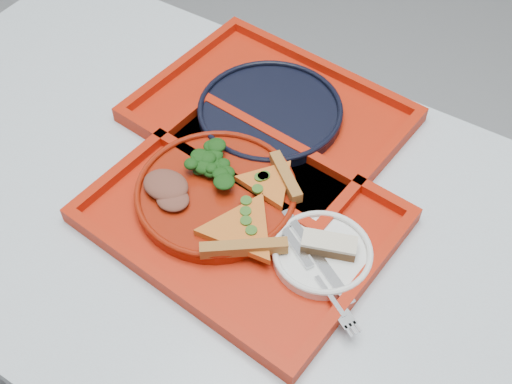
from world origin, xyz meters
TOP-DOWN VIEW (x-y plane):
  - table at (0.00, 0.00)m, footprint 1.60×0.80m
  - tray_main at (-0.05, -0.01)m, footprint 0.48×0.39m
  - tray_far at (-0.14, 0.21)m, footprint 0.48×0.39m
  - dinner_plate at (-0.11, 0.00)m, footprint 0.26×0.26m
  - side_plate at (0.09, -0.01)m, footprint 0.15×0.15m
  - navy_plate at (-0.14, 0.21)m, footprint 0.26×0.26m
  - pizza_slice_a at (-0.03, -0.04)m, footprint 0.19×0.20m
  - pizza_slice_b at (-0.04, 0.06)m, footprint 0.15×0.15m
  - salad_heap at (-0.13, 0.04)m, footprint 0.08×0.07m
  - meat_portion at (-0.18, -0.04)m, footprint 0.08×0.06m
  - dessert_bar at (0.10, 0.00)m, footprint 0.09×0.06m
  - knife at (0.09, -0.02)m, footprint 0.17×0.10m
  - fork at (0.10, -0.05)m, footprint 0.17×0.11m

SIDE VIEW (x-z plane):
  - table at x=0.00m, z-range 0.30..1.05m
  - tray_main at x=-0.05m, z-range 0.75..0.76m
  - tray_far at x=-0.14m, z-range 0.75..0.76m
  - side_plate at x=0.09m, z-range 0.76..0.78m
  - navy_plate at x=-0.14m, z-range 0.76..0.78m
  - dinner_plate at x=-0.11m, z-range 0.76..0.78m
  - knife at x=0.09m, z-range 0.78..0.78m
  - fork at x=0.10m, z-range 0.78..0.78m
  - dessert_bar at x=0.10m, z-range 0.78..0.80m
  - pizza_slice_a at x=-0.03m, z-range 0.78..0.80m
  - pizza_slice_b at x=-0.04m, z-range 0.78..0.80m
  - meat_portion at x=-0.18m, z-range 0.78..0.80m
  - salad_heap at x=-0.13m, z-range 0.78..0.82m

